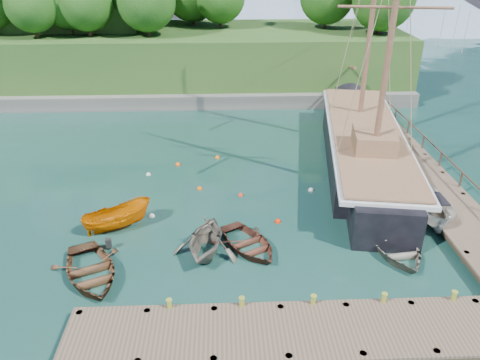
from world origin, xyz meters
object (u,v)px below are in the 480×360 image
object	(u,v)px
rowboat_2	(249,248)
schooner	(364,150)
rowboat_0	(91,277)
rowboat_3	(394,252)
cabin_boat_white	(429,221)
rowboat_1	(206,253)
motorboat_orange	(119,228)

from	to	relation	value
rowboat_2	schooner	bearing A→B (deg)	18.88
rowboat_2	rowboat_0	bearing A→B (deg)	165.28
rowboat_3	cabin_boat_white	distance (m)	4.14
rowboat_0	rowboat_2	xyz separation A→B (m)	(7.58, 2.02, 0.00)
rowboat_1	schooner	bearing A→B (deg)	54.53
rowboat_2	schooner	xyz separation A→B (m)	(8.64, 9.77, 1.12)
rowboat_1	rowboat_3	distance (m)	9.61
motorboat_orange	rowboat_3	bearing A→B (deg)	-130.76
rowboat_2	schooner	size ratio (longest dim) A/B	0.15
rowboat_1	rowboat_0	bearing A→B (deg)	-151.07
rowboat_0	rowboat_3	distance (m)	15.07
rowboat_0	motorboat_orange	xyz separation A→B (m)	(0.48, 4.28, 0.00)
cabin_boat_white	rowboat_0	bearing A→B (deg)	-162.03
rowboat_1	rowboat_2	bearing A→B (deg)	20.07
cabin_boat_white	schooner	bearing A→B (deg)	107.91
schooner	rowboat_0	bearing A→B (deg)	-134.84
rowboat_1	rowboat_2	size ratio (longest dim) A/B	0.97
motorboat_orange	schooner	distance (m)	17.48
rowboat_2	motorboat_orange	xyz separation A→B (m)	(-7.10, 2.27, 0.00)
rowboat_1	schooner	world-z (taller)	schooner
rowboat_1	schooner	xyz separation A→B (m)	(10.83, 10.10, 1.12)
rowboat_1	schooner	size ratio (longest dim) A/B	0.14
rowboat_2	cabin_boat_white	bearing A→B (deg)	-17.35
rowboat_0	rowboat_2	size ratio (longest dim) A/B	1.15
rowboat_3	schooner	size ratio (longest dim) A/B	0.16
cabin_boat_white	rowboat_3	bearing A→B (deg)	-131.84
motorboat_orange	cabin_boat_white	distance (m)	17.52
rowboat_1	motorboat_orange	xyz separation A→B (m)	(-4.91, 2.60, 0.00)
schooner	rowboat_2	bearing A→B (deg)	-122.34
rowboat_0	schooner	size ratio (longest dim) A/B	0.17
motorboat_orange	cabin_boat_white	world-z (taller)	cabin_boat_white
rowboat_3	rowboat_0	bearing A→B (deg)	178.36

